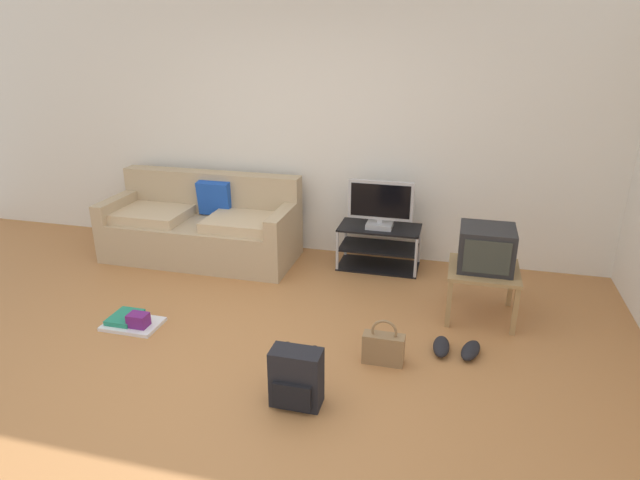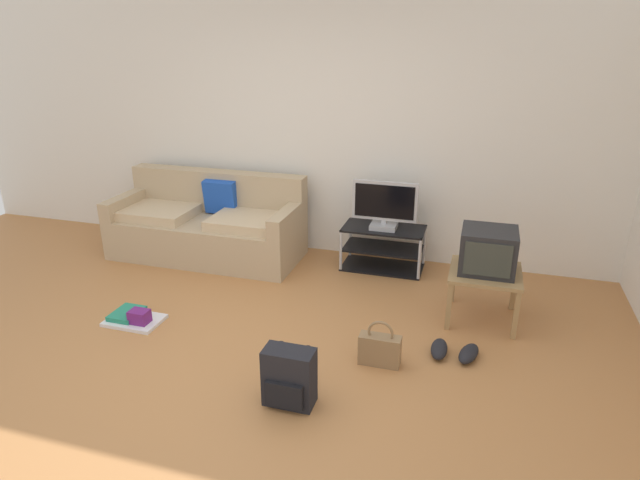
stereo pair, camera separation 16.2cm
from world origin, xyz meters
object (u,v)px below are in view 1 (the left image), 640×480
Objects in this scene: floor_tray at (132,321)px; couch at (203,227)px; flat_tv at (380,205)px; sneakers_pair at (456,348)px; tv_stand at (379,247)px; backpack at (296,378)px; handbag at (383,347)px; crt_tv at (486,248)px; side_table at (483,275)px.

couch is at bearing 93.27° from floor_tray.
couch is 1.58m from floor_tray.
flat_tv reaches higher than sneakers_pair.
couch is at bearing -175.17° from flat_tv.
couch is at bearing -174.50° from tv_stand.
flat_tv is at bearing 4.83° from couch.
backpack is at bearing -21.10° from floor_tray.
backpack is (-0.17, -2.36, -0.03)m from tv_stand.
handbag reaches higher than sneakers_pair.
flat_tv is at bearing 142.09° from crt_tv.
flat_tv is 1.64× the size of backpack.
floor_tray is (0.09, -1.55, -0.29)m from couch.
floor_tray is at bearing -86.73° from couch.
tv_stand is 0.46m from flat_tv.
flat_tv is 1.48× the size of crt_tv.
side_table is (1.00, -0.82, 0.16)m from tv_stand.
handbag is (0.31, -1.72, -0.55)m from flat_tv.
side_table is 1.45× the size of backpack.
crt_tv is 1.99m from backpack.
sneakers_pair is 0.82× the size of floor_tray.
side_table is 1.53× the size of sneakers_pair.
flat_tv reaches higher than crt_tv.
crt_tv reaches higher than tv_stand.
crt_tv is at bearing 90.00° from side_table.
side_table reaches higher than handbag.
flat_tv reaches higher than backpack.
side_table is 1.18m from handbag.
flat_tv is 1.42× the size of floor_tray.
tv_stand reaches higher than sneakers_pair.
couch is 5.09× the size of backpack.
floor_tray is at bearing -161.96° from side_table.
handbag is (0.31, -1.74, -0.09)m from tv_stand.
flat_tv reaches higher than couch.
flat_tv is at bearing 119.44° from sneakers_pair.
crt_tv is at bearing -38.70° from tv_stand.
couch is 2.96m from crt_tv.
couch reaches higher than sneakers_pair.
crt_tv reaches higher than backpack.
flat_tv is 1.79m from sneakers_pair.
side_table reaches higher than sneakers_pair.
floor_tray is (-1.79, -1.73, -0.18)m from tv_stand.
flat_tv is 1.83m from handbag.
sneakers_pair is (0.52, 0.26, -0.08)m from handbag.
couch is 5.35× the size of sneakers_pair.
handbag is at bearing -127.11° from side_table.
tv_stand is 2.50m from floor_tray.
side_table is 1.62× the size of handbag.
tv_stand reaches higher than backpack.
sneakers_pair is at bearing -25.69° from couch.
tv_stand is at bearing 71.34° from backpack.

